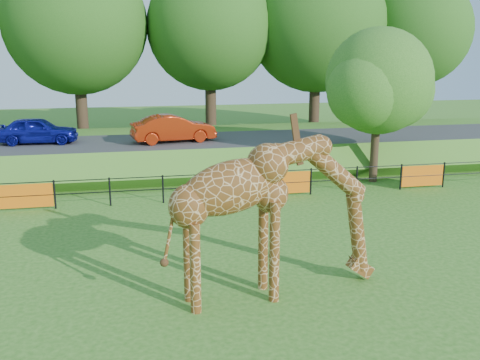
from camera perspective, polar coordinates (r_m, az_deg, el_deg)
The scene contains 10 objects.
ground at distance 13.81m, azimuth 2.51°, elevation -11.05°, with size 90.00×90.00×0.00m, color #2B6519.
giraffe at distance 12.66m, azimuth 3.82°, elevation -4.00°, with size 5.43×1.00×3.88m, color #5E3513, non-canonical shape.
perimeter_fence at distance 21.05m, azimuth -2.78°, elevation -0.69°, with size 28.07×0.10×1.10m, color black, non-canonical shape.
embankment at distance 28.30m, azimuth -5.14°, elevation 3.22°, with size 40.00×9.00×1.30m, color #2B6519.
road at distance 26.71m, azimuth -4.80°, elevation 4.15°, with size 40.00×5.00×0.12m, color #2F2F31.
car_blue at distance 27.28m, azimuth -20.82°, elevation 4.98°, with size 1.50×3.73×1.27m, color #13179A.
car_red at distance 26.16m, azimuth -7.12°, elevation 5.48°, with size 1.40×4.00×1.32m, color #A5260B.
visitor at distance 23.67m, azimuth 4.61°, elevation 1.35°, with size 0.53×0.35×1.46m, color black.
tree_east at distance 24.32m, azimuth 14.72°, elevation 9.74°, with size 5.40×4.71×6.76m.
bg_tree_line at distance 34.54m, azimuth -3.44°, elevation 16.05°, with size 37.30×8.80×11.82m.
Camera 1 is at (-3.11, -12.15, 5.79)m, focal length 40.00 mm.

